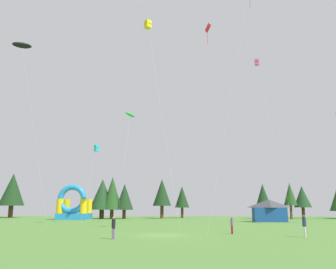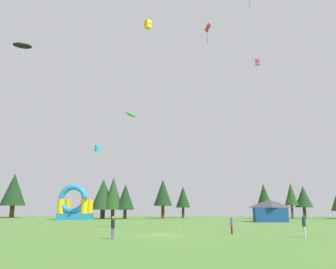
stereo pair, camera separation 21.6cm
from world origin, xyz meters
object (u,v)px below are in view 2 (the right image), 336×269
(kite_pink_box, at_px, (258,63))
(person_midfield, at_px, (113,226))
(kite_yellow_box, at_px, (148,25))
(kite_green_parafoil, at_px, (131,115))
(kite_cyan_box, at_px, (97,148))
(kite_red_diamond, at_px, (207,31))
(inflatable_orange_dome, at_px, (74,207))
(festival_tent, at_px, (270,211))
(person_left_edge, at_px, (304,224))
(person_far_side, at_px, (232,224))
(kite_black_parafoil, at_px, (23,46))

(kite_pink_box, relative_size, person_midfield, 15.46)
(kite_yellow_box, distance_m, kite_green_parafoil, 18.32)
(kite_cyan_box, xyz_separation_m, kite_red_diamond, (17.17, -20.54, 9.19))
(kite_pink_box, distance_m, inflatable_orange_dome, 43.52)
(kite_yellow_box, xyz_separation_m, festival_tent, (18.44, 18.66, -24.35))
(person_left_edge, xyz_separation_m, inflatable_orange_dome, (-32.40, 36.58, 1.20))
(kite_red_diamond, height_order, person_far_side, kite_red_diamond)
(kite_pink_box, relative_size, festival_tent, 5.26)
(festival_tent, bearing_deg, kite_black_parafoil, -152.23)
(kite_green_parafoil, height_order, person_midfield, kite_green_parafoil)
(kite_yellow_box, height_order, kite_green_parafoil, kite_yellow_box)
(person_left_edge, height_order, person_midfield, person_left_edge)
(person_far_side, distance_m, inflatable_orange_dome, 42.55)
(kite_black_parafoil, xyz_separation_m, kite_yellow_box, (17.02, 0.01, 2.41))
(person_midfield, bearing_deg, kite_pink_box, -10.03)
(kite_red_diamond, relative_size, kite_green_parafoil, 1.16)
(kite_pink_box, height_order, person_midfield, kite_pink_box)
(kite_black_parafoil, relative_size, kite_yellow_box, 0.91)
(kite_green_parafoil, distance_m, festival_tent, 28.60)
(kite_red_diamond, distance_m, person_left_edge, 21.50)
(festival_tent, bearing_deg, person_midfield, -120.76)
(person_left_edge, bearing_deg, inflatable_orange_dome, 46.18)
(kite_red_diamond, relative_size, inflatable_orange_dome, 3.24)
(kite_cyan_box, xyz_separation_m, kite_green_parafoil, (4.87, 2.94, 6.33))
(kite_yellow_box, relative_size, person_midfield, 14.99)
(kite_pink_box, xyz_separation_m, person_far_side, (-7.85, -23.53, -26.13))
(kite_red_diamond, bearing_deg, person_far_side, 4.84)
(kite_red_diamond, distance_m, person_far_side, 20.10)
(person_midfield, bearing_deg, inflatable_orange_dome, 44.09)
(kite_yellow_box, distance_m, festival_tent, 35.79)
(kite_pink_box, relative_size, kite_green_parafoil, 1.48)
(kite_black_parafoil, distance_m, festival_tent, 45.69)
(kite_cyan_box, height_order, person_far_side, kite_cyan_box)
(kite_cyan_box, distance_m, person_far_side, 29.95)
(kite_green_parafoil, relative_size, person_far_side, 12.09)
(kite_yellow_box, xyz_separation_m, person_left_edge, (15.07, -11.10, -25.08))
(kite_black_parafoil, height_order, person_left_edge, kite_black_parafoil)
(kite_black_parafoil, bearing_deg, person_far_side, -16.18)
(kite_cyan_box, xyz_separation_m, person_far_side, (19.10, -20.38, -10.81))
(kite_cyan_box, height_order, kite_yellow_box, kite_yellow_box)
(person_left_edge, bearing_deg, festival_tent, -1.83)
(kite_pink_box, distance_m, person_left_edge, 37.48)
(kite_pink_box, xyz_separation_m, festival_tent, (1.28, 2.78, -25.21))
(kite_yellow_box, bearing_deg, kite_green_parafoil, 107.44)
(kite_cyan_box, bearing_deg, kite_red_diamond, -50.11)
(person_left_edge, xyz_separation_m, person_far_side, (-5.75, 3.45, -0.19))
(kite_yellow_box, bearing_deg, person_far_side, -39.41)
(inflatable_orange_dome, xyz_separation_m, festival_tent, (35.78, -6.82, -0.47))
(person_far_side, bearing_deg, kite_pink_box, -49.02)
(kite_pink_box, bearing_deg, person_midfield, -121.29)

